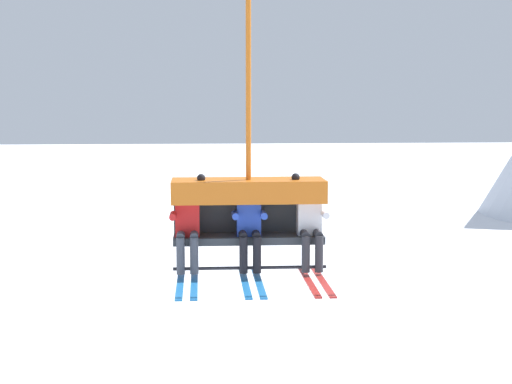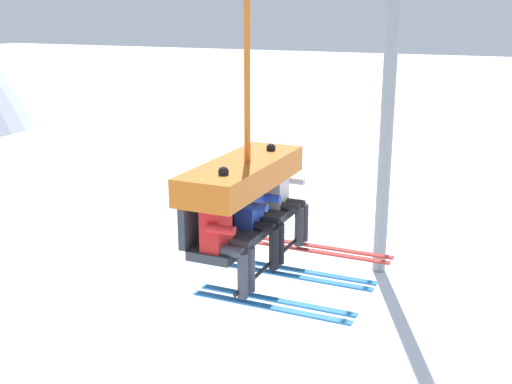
{
  "view_description": "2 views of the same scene",
  "coord_description": "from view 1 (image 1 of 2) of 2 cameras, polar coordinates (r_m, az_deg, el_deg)",
  "views": [
    {
      "loc": [
        -1.11,
        -11.19,
        6.72
      ],
      "look_at": [
        -0.38,
        -0.76,
        5.44
      ],
      "focal_mm": 55.0,
      "sensor_mm": 36.0,
      "label": 1
    },
    {
      "loc": [
        -6.79,
        -3.7,
        7.25
      ],
      "look_at": [
        -0.27,
        -0.81,
        5.2
      ],
      "focal_mm": 45.0,
      "sensor_mm": 36.0,
      "label": 2
    }
  ],
  "objects": [
    {
      "name": "chairlift_chair",
      "position": [
        10.57,
        -0.57,
        -0.35
      ],
      "size": [
        2.06,
        0.74,
        4.4
      ],
      "color": "#33383D"
    },
    {
      "name": "skier_white",
      "position": [
        10.48,
        3.96,
        -2.23
      ],
      "size": [
        0.48,
        1.7,
        1.34
      ],
      "color": "silver"
    },
    {
      "name": "skier_red",
      "position": [
        10.38,
        -5.0,
        -2.33
      ],
      "size": [
        0.48,
        1.7,
        1.34
      ],
      "color": "red"
    },
    {
      "name": "skier_blue",
      "position": [
        10.4,
        -0.5,
        -2.4
      ],
      "size": [
        0.46,
        1.7,
        1.23
      ],
      "color": "#2847B7"
    }
  ]
}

